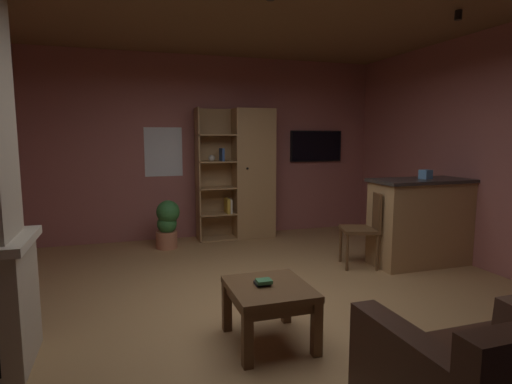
# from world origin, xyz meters

# --- Properties ---
(floor) EXTENTS (5.71, 6.15, 0.02)m
(floor) POSITION_xyz_m (0.00, 0.00, -0.01)
(floor) COLOR #A37A4C
(floor) RESTS_ON ground
(wall_back) EXTENTS (5.83, 0.06, 2.82)m
(wall_back) POSITION_xyz_m (0.00, 3.11, 1.41)
(wall_back) COLOR #9E5B56
(wall_back) RESTS_ON ground
(window_pane_back) EXTENTS (0.57, 0.01, 0.74)m
(window_pane_back) POSITION_xyz_m (-0.62, 3.07, 1.35)
(window_pane_back) COLOR white
(bookshelf_cabinet) EXTENTS (1.21, 0.41, 2.01)m
(bookshelf_cabinet) POSITION_xyz_m (0.65, 2.83, 1.00)
(bookshelf_cabinet) COLOR #A87F51
(bookshelf_cabinet) RESTS_ON ground
(kitchen_bar_counter) EXTENTS (1.53, 0.60, 1.07)m
(kitchen_bar_counter) POSITION_xyz_m (2.40, 0.79, 0.54)
(kitchen_bar_counter) COLOR #A87F51
(kitchen_bar_counter) RESTS_ON ground
(tissue_box) EXTENTS (0.14, 0.14, 0.11)m
(tissue_box) POSITION_xyz_m (2.32, 0.80, 1.13)
(tissue_box) COLOR #598CBF
(tissue_box) RESTS_ON kitchen_bar_counter
(coffee_table) EXTENTS (0.60, 0.67, 0.46)m
(coffee_table) POSITION_xyz_m (-0.20, -0.55, 0.37)
(coffee_table) COLOR brown
(coffee_table) RESTS_ON ground
(table_book_0) EXTENTS (0.12, 0.10, 0.02)m
(table_book_0) POSITION_xyz_m (-0.24, -0.51, 0.47)
(table_book_0) COLOR black
(table_book_0) RESTS_ON coffee_table
(table_book_1) EXTENTS (0.12, 0.10, 0.03)m
(table_book_1) POSITION_xyz_m (-0.24, -0.54, 0.49)
(table_book_1) COLOR #387247
(table_book_1) RESTS_ON coffee_table
(dining_chair) EXTENTS (0.52, 0.52, 0.92)m
(dining_chair) POSITION_xyz_m (1.57, 0.91, 0.53)
(dining_chair) COLOR brown
(dining_chair) RESTS_ON ground
(potted_floor_plant) EXTENTS (0.34, 0.33, 0.69)m
(potted_floor_plant) POSITION_xyz_m (-0.65, 2.50, 0.37)
(potted_floor_plant) COLOR #B77051
(potted_floor_plant) RESTS_ON ground
(wall_mounted_tv) EXTENTS (0.92, 0.06, 0.52)m
(wall_mounted_tv) POSITION_xyz_m (1.92, 3.04, 1.42)
(wall_mounted_tv) COLOR black
(track_light_spot_2) EXTENTS (0.07, 0.07, 0.09)m
(track_light_spot_2) POSITION_xyz_m (1.92, -0.01, 2.75)
(track_light_spot_2) COLOR black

